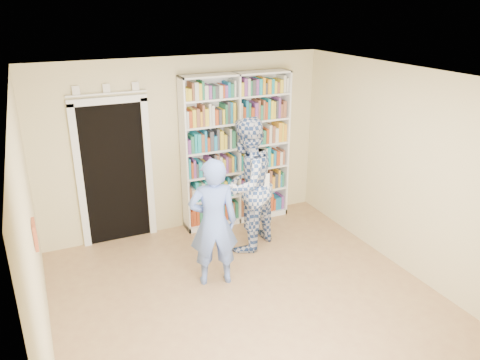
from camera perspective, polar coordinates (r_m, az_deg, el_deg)
name	(u,v)px	position (r m, az deg, el deg)	size (l,w,h in m)	color
floor	(256,310)	(5.78, 1.98, -15.53)	(5.00, 5.00, 0.00)	#9E6F4C
ceiling	(260,81)	(4.70, 2.40, 11.94)	(5.00, 5.00, 0.00)	white
wall_back	(185,146)	(7.27, -6.70, 4.18)	(4.50, 4.50, 0.00)	beige
wall_left	(34,249)	(4.64, -23.78, -7.72)	(5.00, 5.00, 0.00)	beige
wall_right	(416,176)	(6.36, 20.61, 0.44)	(5.00, 5.00, 0.00)	beige
bookshelf	(236,150)	(7.44, -0.49, 3.72)	(1.77, 0.33, 2.43)	white
doorway	(114,166)	(7.06, -15.09, 1.61)	(1.10, 0.08, 2.43)	black
wall_art	(35,234)	(4.80, -23.72, -6.08)	(0.03, 0.25, 0.25)	maroon
man_blue	(213,223)	(5.87, -3.26, -5.24)	(0.62, 0.41, 1.69)	#607FD5
man_plaid	(246,185)	(6.66, 0.77, -0.62)	(0.96, 0.75, 1.97)	navy
paper_sheet	(262,185)	(6.50, 2.69, -0.58)	(0.22, 0.01, 0.31)	white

